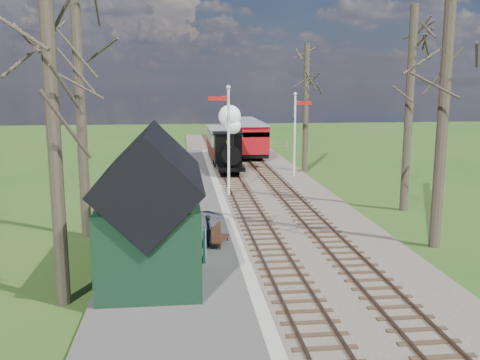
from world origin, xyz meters
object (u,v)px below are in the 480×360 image
object	(u,v)px
station_shed	(152,210)
sign_board	(205,245)
red_carriage_b	(244,133)
semaphore_near	(227,133)
locomotive	(229,144)
red_carriage_a	(251,139)
semaphore_far	(296,128)
bench	(218,235)
person	(209,230)
coach	(222,143)

from	to	relation	value
station_shed	sign_board	distance (m)	2.43
red_carriage_b	sign_board	xyz separation A→B (m)	(-5.16, -31.90, -0.88)
station_shed	red_carriage_b	xyz separation A→B (m)	(6.90, 32.72, -0.62)
semaphore_near	locomotive	distance (m)	7.49
locomotive	red_carriage_a	world-z (taller)	locomotive
station_shed	semaphore_far	distance (m)	20.01
station_shed	bench	bearing A→B (deg)	48.26
person	coach	bearing A→B (deg)	-15.63
locomotive	bench	world-z (taller)	locomotive
locomotive	red_carriage_a	size ratio (longest dim) A/B	0.82
coach	person	distance (m)	22.97
locomotive	person	xyz separation A→B (m)	(-2.32, -16.78, -1.36)
semaphore_near	bench	xyz separation A→B (m)	(-1.21, -9.40, -3.06)
coach	red_carriage_a	size ratio (longest dim) A/B	1.32
locomotive	red_carriage_a	xyz separation A→B (m)	(2.61, 7.91, -0.51)
coach	sign_board	bearing A→B (deg)	-95.96
coach	semaphore_far	bearing A→B (deg)	-59.31
locomotive	coach	distance (m)	6.09
station_shed	bench	world-z (taller)	station_shed
red_carriage_b	locomotive	bearing A→B (deg)	-101.02
semaphore_far	locomotive	distance (m)	4.73
person	locomotive	bearing A→B (deg)	-17.67
red_carriage_a	person	bearing A→B (deg)	-101.29
station_shed	coach	xyz separation A→B (m)	(4.30, 25.37, -0.69)
semaphore_far	sign_board	size ratio (longest dim) A/B	5.04
red_carriage_b	coach	bearing A→B (deg)	-109.49
locomotive	sign_board	size ratio (longest dim) A/B	4.15
station_shed	red_carriage_a	world-z (taller)	station_shed
semaphore_near	coach	world-z (taller)	semaphore_near
station_shed	coach	size ratio (longest dim) A/B	0.84
red_carriage_a	bench	distance (m)	25.06
sign_board	bench	bearing A→B (deg)	71.88
red_carriage_b	sign_board	size ratio (longest dim) A/B	5.03
locomotive	person	distance (m)	16.99
coach	sign_board	xyz separation A→B (m)	(-2.56, -24.56, -0.81)
station_shed	semaphore_near	xyz separation A→B (m)	(3.53, 12.00, 1.35)
bench	semaphore_far	bearing A→B (deg)	67.59
semaphore_far	person	xyz separation A→B (m)	(-6.70, -15.47, -2.55)
red_carriage_a	bench	bearing A→B (deg)	-100.54
semaphore_far	locomotive	bearing A→B (deg)	163.44
locomotive	person	world-z (taller)	locomotive
station_shed	semaphore_far	world-z (taller)	semaphore_far
semaphore_near	semaphore_far	bearing A→B (deg)	49.40
sign_board	person	bearing A→B (deg)	82.23
red_carriage_a	person	size ratio (longest dim) A/B	4.75
sign_board	semaphore_near	bearing A→B (deg)	80.89
semaphore_near	sign_board	bearing A→B (deg)	-99.11
semaphore_near	bench	size ratio (longest dim) A/B	4.47
coach	red_carriage_b	distance (m)	7.79
bench	sign_board	bearing A→B (deg)	-108.12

